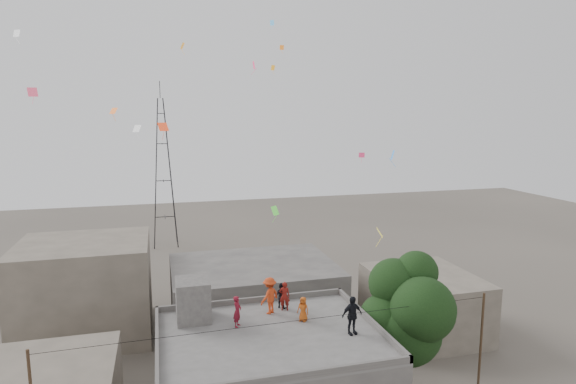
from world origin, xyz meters
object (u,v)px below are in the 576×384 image
at_px(stair_head_box, 193,300).
at_px(person_red_adult, 285,296).
at_px(tree, 409,312).
at_px(transmission_tower, 163,173).
at_px(person_dark_adult, 352,315).

xyz_separation_m(stair_head_box, person_red_adult, (4.58, -0.06, -0.25)).
xyz_separation_m(stair_head_box, tree, (10.57, -2.00, -1.00)).
distance_m(tree, person_red_adult, 6.34).
relative_size(stair_head_box, tree, 0.22).
bearing_deg(tree, transmission_tower, 106.09).
relative_size(stair_head_box, person_dark_adult, 1.12).
height_order(tree, person_dark_adult, tree).
distance_m(tree, person_dark_adult, 4.11).
bearing_deg(person_dark_adult, stair_head_box, 142.66).
bearing_deg(stair_head_box, transmission_tower, 91.23).
height_order(person_red_adult, person_dark_adult, person_dark_adult).
relative_size(transmission_tower, person_red_adult, 13.29).
height_order(transmission_tower, person_red_adult, transmission_tower).
bearing_deg(stair_head_box, person_dark_adult, -27.05).
xyz_separation_m(stair_head_box, transmission_tower, (-0.80, 37.40, 1.97)).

